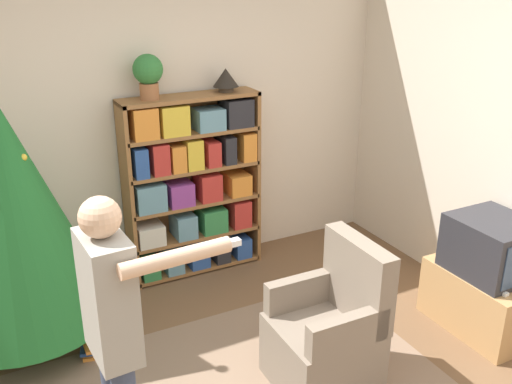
% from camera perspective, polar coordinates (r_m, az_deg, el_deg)
% --- Properties ---
extents(wall_back, '(8.00, 0.10, 2.60)m').
position_cam_1_polar(wall_back, '(4.54, -11.39, 7.34)').
color(wall_back, beige).
rests_on(wall_back, ground_plane).
extents(bookshelf, '(1.10, 0.27, 1.48)m').
position_cam_1_polar(bookshelf, '(4.60, -6.37, 0.69)').
color(bookshelf, brown).
rests_on(bookshelf, ground_plane).
extents(tv_stand, '(0.50, 0.75, 0.44)m').
position_cam_1_polar(tv_stand, '(4.36, 21.80, -9.91)').
color(tv_stand, tan).
rests_on(tv_stand, ground_plane).
extents(television, '(0.48, 0.53, 0.39)m').
position_cam_1_polar(television, '(4.17, 22.60, -5.06)').
color(television, '#28282D').
rests_on(television, tv_stand).
extents(game_remote, '(0.04, 0.12, 0.02)m').
position_cam_1_polar(game_remote, '(4.02, 23.17, -9.07)').
color(game_remote, white).
rests_on(game_remote, tv_stand).
extents(christmas_tree, '(1.14, 1.14, 1.78)m').
position_cam_1_polar(christmas_tree, '(3.85, -23.33, -1.89)').
color(christmas_tree, '#4C3323').
rests_on(christmas_tree, ground_plane).
extents(armchair, '(0.58, 0.57, 0.92)m').
position_cam_1_polar(armchair, '(3.54, 7.25, -14.15)').
color(armchair, '#7A6B5B').
rests_on(armchair, ground_plane).
extents(standing_person, '(0.65, 0.47, 1.53)m').
position_cam_1_polar(standing_person, '(2.65, -13.98, -13.11)').
color(standing_person, '#38425B').
rests_on(standing_person, ground_plane).
extents(potted_plant, '(0.22, 0.22, 0.33)m').
position_cam_1_polar(potted_plant, '(4.27, -10.74, 11.59)').
color(potted_plant, '#935B38').
rests_on(potted_plant, bookshelf).
extents(table_lamp, '(0.20, 0.20, 0.18)m').
position_cam_1_polar(table_lamp, '(4.50, -3.05, 11.26)').
color(table_lamp, '#473828').
rests_on(table_lamp, bookshelf).
extents(book_pile_near_tree, '(0.23, 0.16, 0.09)m').
position_cam_1_polar(book_pile_near_tree, '(4.02, -15.64, -14.87)').
color(book_pile_near_tree, orange).
rests_on(book_pile_near_tree, ground_plane).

